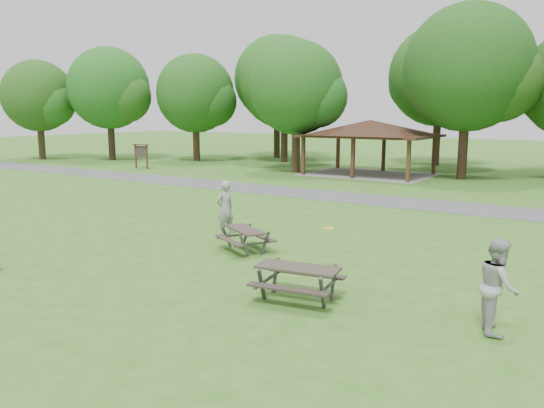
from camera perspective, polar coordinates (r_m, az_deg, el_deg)
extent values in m
plane|color=#35681D|center=(15.25, -11.50, -6.63)|extent=(160.00, 160.00, 0.00)
cube|color=#4B4B4E|center=(26.80, 9.92, 0.55)|extent=(120.00, 3.20, 0.02)
cube|color=#3A2115|center=(36.56, 3.38, 5.17)|extent=(0.22, 0.22, 2.60)
cube|color=#3D2316|center=(41.32, 7.12, 5.65)|extent=(0.22, 0.22, 2.60)
cube|color=#371D14|center=(34.88, 8.69, 4.85)|extent=(0.22, 0.22, 2.60)
cube|color=#341E13|center=(39.85, 11.92, 5.36)|extent=(0.22, 0.22, 2.60)
cube|color=#3E2716|center=(33.53, 14.46, 4.45)|extent=(0.22, 0.22, 2.60)
cube|color=#382214|center=(38.67, 17.05, 5.01)|extent=(0.22, 0.22, 2.60)
cube|color=#331E14|center=(37.26, 10.48, 7.24)|extent=(8.60, 6.60, 0.16)
pyramid|color=black|center=(37.24, 10.50, 8.13)|extent=(7.01, 7.01, 1.00)
cube|color=gray|center=(37.47, 10.35, 3.16)|extent=(8.40, 6.40, 0.03)
cube|color=#3D1F16|center=(42.11, -14.44, 4.94)|extent=(0.10, 0.10, 1.80)
cube|color=#3C2715|center=(41.23, -13.31, 4.89)|extent=(0.10, 0.10, 1.80)
cube|color=#2D2420|center=(41.64, -13.91, 5.47)|extent=(1.40, 0.06, 0.90)
cube|color=#381F16|center=(41.60, -13.94, 6.22)|extent=(1.60, 0.30, 0.06)
cylinder|color=black|center=(50.23, -16.87, 6.65)|extent=(0.60, 0.60, 3.67)
sphere|color=#164F17|center=(50.22, -17.14, 11.82)|extent=(7.20, 7.20, 7.20)
sphere|color=#1C4915|center=(49.16, -15.59, 11.11)|extent=(4.68, 4.68, 4.68)
sphere|color=#184012|center=(51.18, -18.34, 11.11)|extent=(4.32, 4.32, 4.32)
cylinder|color=#321E16|center=(47.70, -8.14, 6.61)|extent=(0.60, 0.60, 3.32)
sphere|color=#174814|center=(47.65, -8.26, 11.68)|extent=(6.80, 6.80, 6.80)
sphere|color=#164614|center=(46.87, -6.56, 10.91)|extent=(4.42, 4.42, 4.42)
sphere|color=#164D16|center=(48.40, -9.64, 11.01)|extent=(4.08, 4.08, 4.08)
cylinder|color=#2F1F15|center=(46.34, 1.33, 6.94)|extent=(0.60, 0.60, 3.85)
sphere|color=#1A4915|center=(46.34, 1.36, 12.94)|extent=(7.80, 7.80, 7.80)
sphere|color=#184112|center=(45.67, 3.47, 11.99)|extent=(5.07, 5.07, 5.07)
sphere|color=#184513|center=(46.99, -0.43, 12.19)|extent=(4.68, 4.68, 4.68)
cylinder|color=#322116|center=(38.21, 2.58, 6.05)|extent=(0.60, 0.60, 3.50)
sphere|color=#164814|center=(38.17, 2.63, 12.39)|extent=(6.60, 6.60, 6.60)
sphere|color=#164F17|center=(37.67, 4.85, 11.40)|extent=(4.29, 4.29, 4.29)
sphere|color=#1C4914|center=(38.66, 0.75, 11.64)|extent=(3.96, 3.96, 3.96)
cylinder|color=black|center=(36.40, 19.85, 5.71)|extent=(0.60, 0.60, 4.02)
sphere|color=#154212|center=(36.43, 20.32, 13.59)|extent=(8.00, 8.00, 8.00)
sphere|color=#1D4313|center=(36.30, 23.18, 12.16)|extent=(5.20, 5.20, 5.20)
sphere|color=#184413|center=(36.60, 17.69, 12.77)|extent=(4.80, 4.80, 4.80)
cylinder|color=black|center=(50.88, 0.53, 7.50)|extent=(0.60, 0.60, 4.38)
sphere|color=#164F17|center=(50.93, 0.54, 13.34)|extent=(8.00, 8.00, 8.00)
sphere|color=#1A4614|center=(50.20, 2.50, 12.47)|extent=(5.20, 5.20, 5.20)
sphere|color=#184714|center=(51.61, -1.12, 12.63)|extent=(4.80, 4.80, 4.80)
cylinder|color=#332216|center=(45.13, 17.27, 6.61)|extent=(0.60, 0.60, 4.13)
sphere|color=#184814|center=(45.17, 17.60, 13.03)|extent=(8.00, 8.00, 8.00)
sphere|color=#144714|center=(44.96, 19.91, 11.90)|extent=(5.20, 5.20, 5.20)
sphere|color=#164E16|center=(45.41, 15.51, 12.35)|extent=(4.80, 4.80, 4.80)
cylinder|color=black|center=(53.25, -23.55, 6.23)|extent=(0.60, 0.60, 3.32)
sphere|color=#1A4413|center=(53.20, -23.85, 10.59)|extent=(6.40, 6.40, 6.40)
sphere|color=#194E16|center=(52.16, -22.64, 10.00)|extent=(4.16, 4.16, 4.16)
sphere|color=#1C4814|center=(54.15, -24.75, 9.99)|extent=(3.84, 3.84, 3.84)
cube|color=#322924|center=(16.47, -2.89, -2.77)|extent=(1.79, 1.37, 0.05)
cube|color=#322924|center=(16.30, -4.62, -3.92)|extent=(1.59, 0.99, 0.04)
cube|color=#2C2420|center=(16.77, -1.19, -3.49)|extent=(1.59, 0.99, 0.04)
cube|color=#434346|center=(16.97, -4.90, -3.60)|extent=(0.21, 0.34, 0.73)
cube|color=#3D3C3F|center=(17.25, -2.78, -3.34)|extent=(0.21, 0.34, 0.73)
cube|color=#414143|center=(17.10, -3.83, -3.38)|extent=(0.68, 1.23, 0.05)
cube|color=#434346|center=(15.84, -2.98, -4.55)|extent=(0.21, 0.34, 0.73)
cube|color=#3B3B3E|center=(16.14, -0.75, -4.26)|extent=(0.21, 0.34, 0.73)
cube|color=#3A3A3C|center=(15.98, -1.86, -4.31)|extent=(0.68, 1.23, 0.05)
cube|color=#322B24|center=(12.20, 2.79, -6.86)|extent=(1.99, 1.04, 0.05)
cube|color=#2B231F|center=(11.74, 1.67, -9.12)|extent=(1.91, 0.57, 0.04)
cube|color=#2F2622|center=(12.85, 3.79, -7.45)|extent=(1.91, 0.57, 0.04)
cube|color=#39393B|center=(12.24, -1.12, -8.68)|extent=(0.13, 0.40, 0.82)
cube|color=#414144|center=(12.92, 0.37, -7.67)|extent=(0.13, 0.40, 0.82)
cube|color=#3A3A3C|center=(12.57, -0.35, -8.03)|extent=(0.31, 1.53, 0.05)
cube|color=#444346|center=(11.73, 5.44, -9.56)|extent=(0.13, 0.40, 0.82)
cube|color=#3C3C3F|center=(12.44, 6.60, -8.43)|extent=(0.13, 0.40, 0.82)
cube|color=#464649|center=(12.08, 6.04, -8.84)|extent=(0.31, 1.53, 0.05)
cylinder|color=yellow|center=(14.19, 6.16, -2.62)|extent=(0.35, 0.35, 0.02)
imported|color=gray|center=(18.39, -5.08, -0.52)|extent=(0.63, 0.81, 1.96)
imported|color=#A6A6A8|center=(11.33, 23.12, -8.08)|extent=(0.98, 1.10, 1.88)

